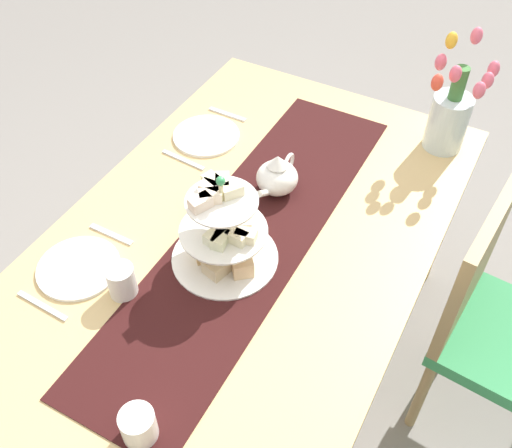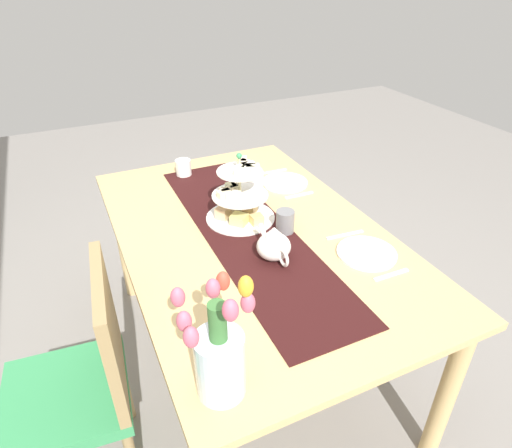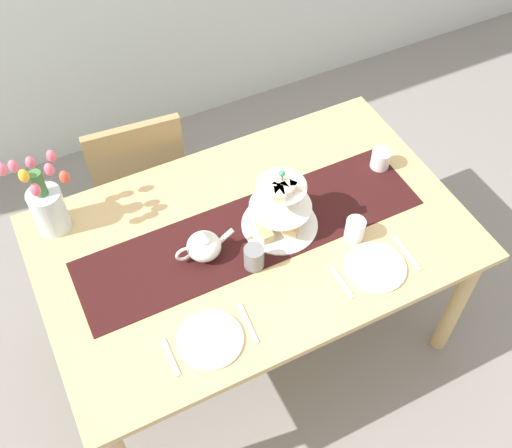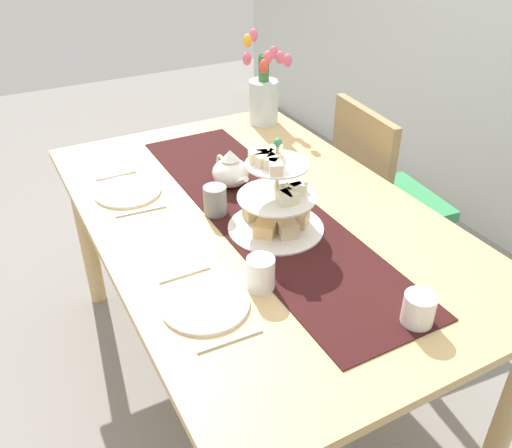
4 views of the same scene
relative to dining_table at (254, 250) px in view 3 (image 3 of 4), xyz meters
The scene contains 16 objects.
ground_plane 0.66m from the dining_table, ahead, with size 8.00×8.00×0.00m, color gray.
dining_table is the anchor object (origin of this frame).
chair_left 0.80m from the dining_table, 108.43° to the left, with size 0.46×0.46×0.91m.
table_runner 0.10m from the dining_table, 90.00° to the left, with size 1.38×0.35×0.00m, color black.
tiered_cake_stand 0.23m from the dining_table, ahead, with size 0.30×0.30×0.30m.
teapot 0.26m from the dining_table, behind, with size 0.24×0.13×0.14m.
tulip_vase 0.81m from the dining_table, 149.88° to the left, with size 0.22×0.19×0.39m.
cream_jug 0.66m from the dining_table, ahead, with size 0.08×0.08×0.09m, color white.
dinner_plate_left 0.49m from the dining_table, 134.54° to the right, with size 0.23×0.23×0.01m, color white.
fork_left 0.59m from the dining_table, 144.70° to the right, with size 0.02×0.15×0.01m, color silver.
knife_left 0.40m from the dining_table, 119.08° to the right, with size 0.01×0.17×0.01m, color silver.
dinner_plate_right 0.49m from the dining_table, 45.03° to the right, with size 0.23×0.23×0.01m, color white.
fork_right 0.40m from the dining_table, 60.28° to the right, with size 0.02×0.15×0.01m, color silver.
knife_right 0.60m from the dining_table, 35.02° to the right, with size 0.01×0.17×0.01m, color silver.
mug_grey 0.20m from the dining_table, 115.65° to the right, with size 0.08×0.08×0.10m, color slate.
mug_white_text 0.41m from the dining_table, 27.55° to the right, with size 0.08×0.08×0.10m, color white.
Camera 3 is at (-0.64, -1.31, 2.64)m, focal length 43.23 mm.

